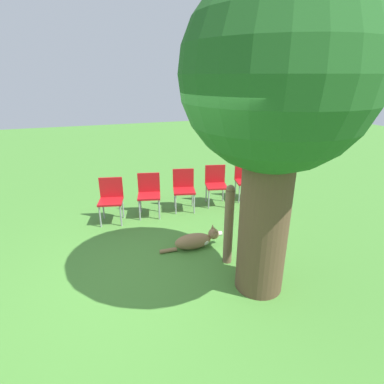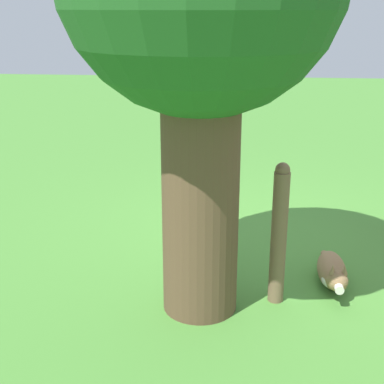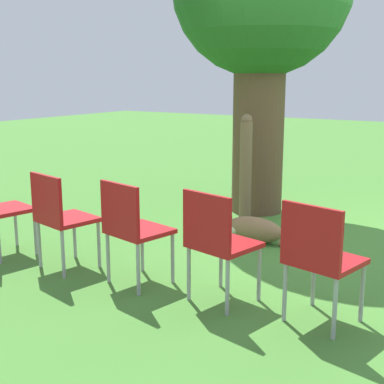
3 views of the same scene
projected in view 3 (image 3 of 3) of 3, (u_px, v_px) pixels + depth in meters
ground_plane at (336, 233)px, 5.72m from camera, size 30.00×30.00×0.00m
dog at (249, 228)px, 5.44m from camera, size 0.27×1.06×0.36m
fence_post at (246, 170)px, 5.93m from camera, size 0.13×0.13×1.25m
red_chair_0 at (319, 254)px, 3.51m from camera, size 0.51×0.52×0.85m
red_chair_1 at (217, 239)px, 3.86m from camera, size 0.51×0.52×0.85m
red_chair_2 at (132, 225)px, 4.20m from camera, size 0.51×0.52×0.85m
red_chair_3 at (59, 214)px, 4.55m from camera, size 0.51×0.52×0.85m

